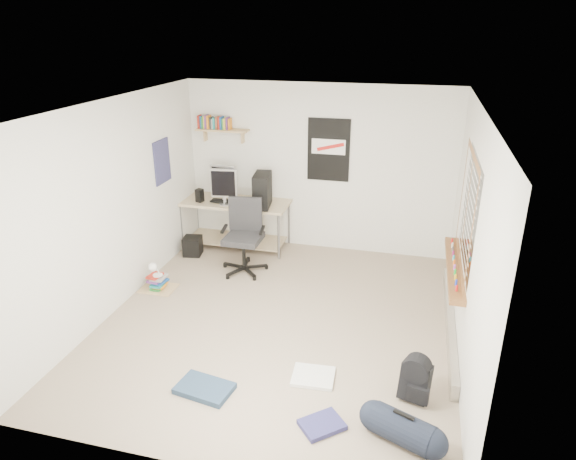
% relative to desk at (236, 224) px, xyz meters
% --- Properties ---
extents(floor, '(4.00, 4.50, 0.01)m').
position_rel_desk_xyz_m(floor, '(1.23, -1.95, -0.37)').
color(floor, gray).
rests_on(floor, ground).
extents(ceiling, '(4.00, 4.50, 0.01)m').
position_rel_desk_xyz_m(ceiling, '(1.23, -1.95, 2.14)').
color(ceiling, white).
rests_on(ceiling, ground).
extents(back_wall, '(4.00, 0.01, 2.50)m').
position_rel_desk_xyz_m(back_wall, '(1.23, 0.30, 0.89)').
color(back_wall, silver).
rests_on(back_wall, ground).
extents(left_wall, '(0.01, 4.50, 2.50)m').
position_rel_desk_xyz_m(left_wall, '(-0.78, -1.95, 0.89)').
color(left_wall, silver).
rests_on(left_wall, ground).
extents(right_wall, '(0.01, 4.50, 2.50)m').
position_rel_desk_xyz_m(right_wall, '(3.23, -1.95, 0.89)').
color(right_wall, silver).
rests_on(right_wall, ground).
extents(desk, '(1.69, 0.77, 0.77)m').
position_rel_desk_xyz_m(desk, '(0.00, 0.00, 0.00)').
color(desk, tan).
rests_on(desk, floor).
extents(monitor_left, '(0.42, 0.18, 0.45)m').
position_rel_desk_xyz_m(monitor_left, '(-0.13, -0.11, 0.63)').
color(monitor_left, '#9D9EA2').
rests_on(monitor_left, desk).
extents(monitor_right, '(0.40, 0.16, 0.43)m').
position_rel_desk_xyz_m(monitor_right, '(-0.07, -0.21, 0.62)').
color(monitor_right, '#A6A6AB').
rests_on(monitor_right, desk).
extents(pc_tower, '(0.29, 0.49, 0.49)m').
position_rel_desk_xyz_m(pc_tower, '(0.50, -0.19, 0.65)').
color(pc_tower, black).
rests_on(pc_tower, desk).
extents(keyboard, '(0.43, 0.16, 0.02)m').
position_rel_desk_xyz_m(keyboard, '(-0.11, -0.15, 0.41)').
color(keyboard, black).
rests_on(keyboard, desk).
extents(speaker_left, '(0.12, 0.12, 0.20)m').
position_rel_desk_xyz_m(speaker_left, '(-0.47, -0.23, 0.50)').
color(speaker_left, black).
rests_on(speaker_left, desk).
extents(speaker_right, '(0.10, 0.10, 0.17)m').
position_rel_desk_xyz_m(speaker_right, '(0.41, -0.06, 0.48)').
color(speaker_right, black).
rests_on(speaker_right, desk).
extents(office_chair, '(0.77, 0.77, 1.04)m').
position_rel_desk_xyz_m(office_chair, '(0.41, -0.82, 0.12)').
color(office_chair, '#242426').
rests_on(office_chair, floor).
extents(wall_shelf, '(0.80, 0.22, 0.24)m').
position_rel_desk_xyz_m(wall_shelf, '(-0.22, 0.19, 1.42)').
color(wall_shelf, tan).
rests_on(wall_shelf, back_wall).
extents(poster_back_wall, '(0.62, 0.03, 0.92)m').
position_rel_desk_xyz_m(poster_back_wall, '(1.38, 0.28, 1.19)').
color(poster_back_wall, black).
rests_on(poster_back_wall, back_wall).
extents(poster_left_wall, '(0.02, 0.42, 0.60)m').
position_rel_desk_xyz_m(poster_left_wall, '(-0.76, -0.75, 1.14)').
color(poster_left_wall, navy).
rests_on(poster_left_wall, left_wall).
extents(window, '(0.10, 1.50, 1.26)m').
position_rel_desk_xyz_m(window, '(3.18, -1.65, 1.08)').
color(window, brown).
rests_on(window, right_wall).
extents(baseboard_heater, '(0.08, 2.50, 0.18)m').
position_rel_desk_xyz_m(baseboard_heater, '(3.18, -1.65, -0.28)').
color(baseboard_heater, '#B7B2A8').
rests_on(baseboard_heater, floor).
extents(backpack, '(0.31, 0.28, 0.35)m').
position_rel_desk_xyz_m(backpack, '(2.82, -2.95, -0.16)').
color(backpack, black).
rests_on(backpack, floor).
extents(duffel_bag, '(0.35, 0.35, 0.53)m').
position_rel_desk_xyz_m(duffel_bag, '(2.73, -3.52, -0.22)').
color(duffel_bag, black).
rests_on(duffel_bag, floor).
extents(tshirt, '(0.44, 0.38, 0.04)m').
position_rel_desk_xyz_m(tshirt, '(1.84, -2.89, -0.34)').
color(tshirt, silver).
rests_on(tshirt, floor).
extents(jeans_a, '(0.57, 0.42, 0.06)m').
position_rel_desk_xyz_m(jeans_a, '(0.87, -3.34, -0.33)').
color(jeans_a, '#21344C').
rests_on(jeans_a, floor).
extents(jeans_b, '(0.45, 0.44, 0.05)m').
position_rel_desk_xyz_m(jeans_b, '(2.05, -3.52, -0.34)').
color(jeans_b, navy).
rests_on(jeans_b, floor).
extents(book_stack, '(0.44, 0.37, 0.28)m').
position_rel_desk_xyz_m(book_stack, '(-0.52, -1.60, -0.21)').
color(book_stack, brown).
rests_on(book_stack, floor).
extents(desk_lamp, '(0.15, 0.22, 0.21)m').
position_rel_desk_xyz_m(desk_lamp, '(-0.50, -1.62, 0.02)').
color(desk_lamp, white).
rests_on(desk_lamp, book_stack).
extents(subwoofer, '(0.30, 0.30, 0.29)m').
position_rel_desk_xyz_m(subwoofer, '(-0.52, -0.49, -0.22)').
color(subwoofer, black).
rests_on(subwoofer, floor).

